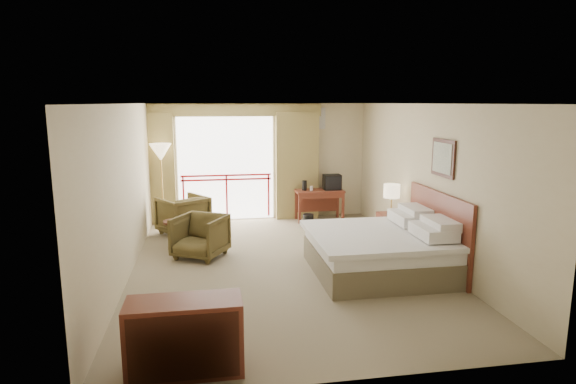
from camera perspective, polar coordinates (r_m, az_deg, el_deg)
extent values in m
plane|color=#86795B|center=(8.25, -0.50, -8.68)|extent=(7.00, 7.00, 0.00)
plane|color=white|center=(7.79, -0.53, 10.43)|extent=(7.00, 7.00, 0.00)
plane|color=beige|center=(11.34, -3.33, 3.62)|extent=(5.00, 0.00, 5.00)
plane|color=beige|center=(4.57, 6.51, -6.92)|extent=(5.00, 0.00, 5.00)
plane|color=beige|center=(7.91, -18.70, 0.04)|extent=(0.00, 7.00, 7.00)
plane|color=beige|center=(8.65, 16.06, 1.05)|extent=(0.00, 7.00, 7.00)
plane|color=white|center=(11.28, -7.35, 2.74)|extent=(2.40, 0.00, 2.40)
cube|color=#A10D13|center=(11.30, -7.32, 1.47)|extent=(2.09, 0.03, 0.04)
cube|color=#A10D13|center=(11.28, -7.33, 1.97)|extent=(2.09, 0.03, 0.04)
cube|color=#A10D13|center=(11.37, -12.26, -0.67)|extent=(0.04, 0.03, 1.00)
cube|color=#A10D13|center=(11.36, -7.27, -0.52)|extent=(0.04, 0.03, 1.00)
cube|color=#A10D13|center=(11.45, -2.32, -0.36)|extent=(0.04, 0.03, 1.00)
cube|color=olive|center=(11.20, -15.80, 2.63)|extent=(1.00, 0.26, 2.50)
cube|color=olive|center=(11.33, 1.05, 3.12)|extent=(1.00, 0.26, 2.50)
cube|color=olive|center=(11.08, -7.50, 9.61)|extent=(4.40, 0.22, 0.28)
cube|color=silver|center=(11.45, 3.19, 8.71)|extent=(0.50, 0.04, 0.50)
cube|color=brown|center=(7.99, 10.63, -8.01)|extent=(2.05, 2.00, 0.40)
cube|color=white|center=(7.90, 10.71, -5.94)|extent=(2.01, 1.96, 0.22)
cube|color=white|center=(7.84, 10.39, -5.06)|extent=(2.09, 2.06, 0.08)
cube|color=white|center=(7.70, 16.85, -4.49)|extent=(0.50, 0.75, 0.18)
cube|color=white|center=(8.49, 14.16, -2.97)|extent=(0.50, 0.75, 0.18)
cube|color=white|center=(7.73, 17.76, -3.56)|extent=(0.40, 0.70, 0.14)
cube|color=white|center=(8.51, 15.00, -2.14)|extent=(0.40, 0.70, 0.14)
cube|color=#5F2116|center=(8.25, 17.35, -4.44)|extent=(0.06, 2.10, 1.30)
cube|color=black|center=(8.05, 17.92, 3.86)|extent=(0.03, 0.72, 0.60)
cube|color=silver|center=(8.04, 17.79, 3.86)|extent=(0.01, 0.60, 0.48)
cube|color=#5F2116|center=(9.44, 12.13, -4.42)|extent=(0.45, 0.53, 0.63)
cylinder|color=tan|center=(9.40, 12.10, -2.28)|extent=(0.13, 0.13, 0.04)
cylinder|color=tan|center=(9.37, 12.14, -1.30)|extent=(0.03, 0.03, 0.33)
cylinder|color=#FFE5B2|center=(9.33, 12.20, 0.12)|extent=(0.31, 0.31, 0.25)
cube|color=black|center=(9.20, 12.27, -2.54)|extent=(0.19, 0.16, 0.08)
cube|color=#5F2116|center=(11.16, 3.73, 0.14)|extent=(1.11, 0.54, 0.05)
cube|color=#5F2116|center=(10.91, 1.38, -2.02)|extent=(0.06, 0.06, 0.68)
cube|color=#5F2116|center=(11.14, 6.53, -1.82)|extent=(0.06, 0.06, 0.68)
cube|color=#5F2116|center=(11.35, 0.94, -1.52)|extent=(0.06, 0.06, 0.68)
cube|color=#5F2116|center=(11.58, 5.90, -1.34)|extent=(0.06, 0.06, 0.68)
cube|color=#5F2116|center=(11.44, 3.45, -1.07)|extent=(1.02, 0.03, 0.51)
cube|color=#5F2116|center=(10.94, 4.02, -0.47)|extent=(1.02, 0.03, 0.11)
cube|color=black|center=(11.20, 5.24, 1.18)|extent=(0.39, 0.30, 0.36)
cube|color=black|center=(11.06, 5.44, 1.05)|extent=(0.36, 0.02, 0.28)
cylinder|color=black|center=(11.06, 1.97, 0.78)|extent=(0.14, 0.14, 0.23)
cylinder|color=white|center=(11.06, 2.79, 0.43)|extent=(0.08, 0.08, 0.11)
cylinder|color=black|center=(10.64, 2.42, -3.42)|extent=(0.26, 0.26, 0.29)
imported|color=#44391B|center=(10.37, -12.27, -4.87)|extent=(1.22, 1.23, 0.82)
imported|color=#44391B|center=(8.82, -10.30, -7.56)|extent=(1.12, 1.13, 0.76)
cylinder|color=black|center=(9.24, -13.07, -3.45)|extent=(0.49, 0.49, 0.04)
cylinder|color=black|center=(9.31, -13.01, -4.98)|extent=(0.06, 0.06, 0.49)
cylinder|color=black|center=(9.38, -12.95, -6.44)|extent=(0.36, 0.36, 0.03)
imported|color=white|center=(9.24, -13.08, -3.33)|extent=(0.23, 0.26, 0.02)
cylinder|color=tan|center=(11.06, -14.47, -3.92)|extent=(0.30, 0.30, 0.03)
cylinder|color=tan|center=(10.89, -14.66, 0.09)|extent=(0.03, 0.03, 1.61)
cone|color=#FFE5B2|center=(10.78, -14.88, 4.58)|extent=(0.47, 0.47, 0.37)
cube|color=#5F2116|center=(5.19, -12.12, -16.39)|extent=(1.16, 0.48, 0.77)
cube|color=black|center=(4.97, -12.23, -17.64)|extent=(1.06, 0.02, 0.68)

